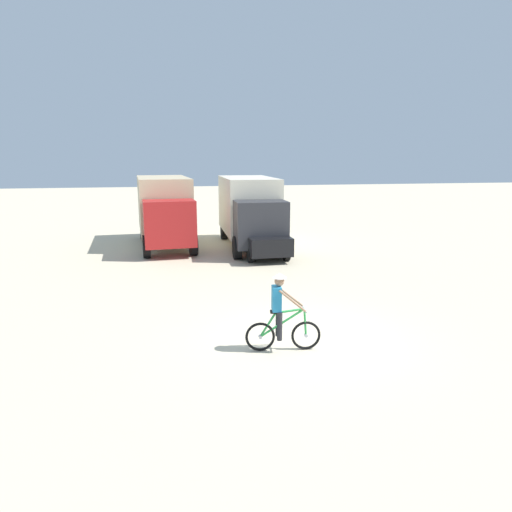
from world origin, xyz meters
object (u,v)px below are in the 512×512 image
(sedan_parked, at_px, (262,236))
(box_truck_cream_rv, at_px, (250,209))
(cyclist_orange_shirt, at_px, (281,315))
(box_truck_tan_camper, at_px, (165,208))

(sedan_parked, bearing_deg, box_truck_cream_rv, 93.56)
(box_truck_cream_rv, distance_m, cyclist_orange_shirt, 12.59)
(box_truck_cream_rv, xyz_separation_m, cyclist_orange_shirt, (-1.58, -12.45, -1.03))
(box_truck_tan_camper, distance_m, sedan_parked, 5.44)
(box_truck_tan_camper, relative_size, sedan_parked, 1.63)
(box_truck_cream_rv, bearing_deg, box_truck_tan_camper, 165.21)
(cyclist_orange_shirt, bearing_deg, box_truck_cream_rv, 82.75)
(box_truck_tan_camper, xyz_separation_m, cyclist_orange_shirt, (2.49, -13.53, -1.03))
(box_truck_tan_camper, bearing_deg, box_truck_cream_rv, -14.79)
(box_truck_tan_camper, relative_size, cyclist_orange_shirt, 3.79)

